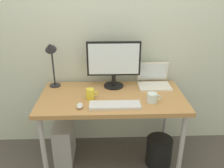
{
  "coord_description": "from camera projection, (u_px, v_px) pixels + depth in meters",
  "views": [
    {
      "loc": [
        -0.07,
        -2.0,
        1.74
      ],
      "look_at": [
        0.0,
        0.0,
        0.88
      ],
      "focal_mm": 37.99,
      "sensor_mm": 36.0,
      "label": 1
    }
  ],
  "objects": [
    {
      "name": "glass_cup",
      "position": [
        152.0,
        98.0,
        2.09
      ],
      "size": [
        0.12,
        0.09,
        0.09
      ],
      "color": "silver",
      "rests_on": "desk"
    },
    {
      "name": "desk",
      "position": [
        112.0,
        102.0,
        2.25
      ],
      "size": [
        1.35,
        0.69,
        0.76
      ],
      "color": "#B7844C",
      "rests_on": "ground_plane"
    },
    {
      "name": "keyboard",
      "position": [
        115.0,
        105.0,
        2.03
      ],
      "size": [
        0.44,
        0.14,
        0.02
      ],
      "primitive_type": "cube",
      "color": "silver",
      "rests_on": "desk"
    },
    {
      "name": "laptop",
      "position": [
        154.0,
        80.0,
        2.43
      ],
      "size": [
        0.32,
        0.27,
        0.23
      ],
      "color": "silver",
      "rests_on": "desk"
    },
    {
      "name": "back_wall",
      "position": [
        111.0,
        29.0,
        2.38
      ],
      "size": [
        4.4,
        0.04,
        2.6
      ],
      "primitive_type": "cube",
      "color": "silver",
      "rests_on": "ground_plane"
    },
    {
      "name": "computer_tower",
      "position": [
        64.0,
        141.0,
        2.48
      ],
      "size": [
        0.18,
        0.36,
        0.42
      ],
      "primitive_type": "cube",
      "color": "#B2B2B7",
      "rests_on": "ground_plane"
    },
    {
      "name": "ground_plane",
      "position": [
        112.0,
        159.0,
        2.53
      ],
      "size": [
        6.0,
        6.0,
        0.0
      ],
      "primitive_type": "plane",
      "color": "#4C4742"
    },
    {
      "name": "coffee_mug",
      "position": [
        90.0,
        94.0,
        2.14
      ],
      "size": [
        0.11,
        0.08,
        0.1
      ],
      "color": "yellow",
      "rests_on": "desk"
    },
    {
      "name": "mouse",
      "position": [
        80.0,
        106.0,
        2.01
      ],
      "size": [
        0.06,
        0.09,
        0.03
      ],
      "primitive_type": "ellipsoid",
      "color": "silver",
      "rests_on": "desk"
    },
    {
      "name": "desk_lamp",
      "position": [
        51.0,
        54.0,
        2.27
      ],
      "size": [
        0.11,
        0.16,
        0.49
      ],
      "color": "#232328",
      "rests_on": "desk"
    },
    {
      "name": "wastebasket",
      "position": [
        159.0,
        151.0,
        2.42
      ],
      "size": [
        0.26,
        0.26,
        0.3
      ],
      "primitive_type": "cylinder",
      "color": "black",
      "rests_on": "ground_plane"
    },
    {
      "name": "monitor",
      "position": [
        114.0,
        62.0,
        2.32
      ],
      "size": [
        0.53,
        0.2,
        0.47
      ],
      "color": "black",
      "rests_on": "desk"
    }
  ]
}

